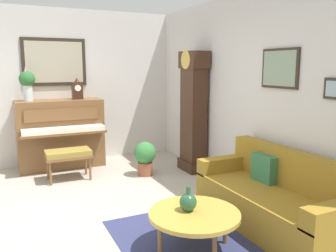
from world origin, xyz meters
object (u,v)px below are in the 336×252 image
at_px(green_jug, 188,202).
at_px(coffee_table, 194,215).
at_px(potted_plant, 145,156).
at_px(flower_vase, 27,82).
at_px(piano, 61,133).
at_px(grandfather_clock, 193,115).
at_px(mantel_clock, 77,89).
at_px(piano_bench, 68,155).
at_px(couch, 275,199).

bearing_deg(green_jug, coffee_table, 31.67).
bearing_deg(potted_plant, flower_vase, -123.75).
bearing_deg(coffee_table, green_jug, -148.33).
height_order(piano, grandfather_clock, grandfather_clock).
bearing_deg(mantel_clock, grandfather_clock, 54.97).
distance_m(piano_bench, couch, 3.19).
relative_size(piano_bench, mantel_clock, 1.84).
bearing_deg(coffee_table, couch, 94.95).
relative_size(grandfather_clock, potted_plant, 3.62).
bearing_deg(piano_bench, piano, 179.03).
bearing_deg(green_jug, flower_vase, -161.47).
relative_size(couch, green_jug, 7.92).
bearing_deg(green_jug, potted_plant, 168.30).
distance_m(piano_bench, grandfather_clock, 2.14).
height_order(piano, coffee_table, piano).
height_order(piano_bench, grandfather_clock, grandfather_clock).
xyz_separation_m(coffee_table, mantel_clock, (-3.53, -0.39, 1.00)).
bearing_deg(green_jug, couch, 91.75).
bearing_deg(couch, grandfather_clock, 174.35).
distance_m(flower_vase, potted_plant, 2.32).
relative_size(flower_vase, green_jug, 2.42).
bearing_deg(mantel_clock, potted_plant, 37.20).
bearing_deg(coffee_table, piano_bench, -165.20).
distance_m(piano, grandfather_clock, 2.36).
xyz_separation_m(piano, coffee_table, (3.53, 0.71, -0.23)).
bearing_deg(couch, piano, -152.50).
relative_size(mantel_clock, flower_vase, 0.66).
relative_size(piano, couch, 0.76).
xyz_separation_m(grandfather_clock, mantel_clock, (-1.19, -1.69, 0.41)).
bearing_deg(mantel_clock, couch, 23.14).
distance_m(couch, green_jug, 1.13).
distance_m(piano, mantel_clock, 0.83).
height_order(grandfather_clock, coffee_table, grandfather_clock).
height_order(couch, mantel_clock, mantel_clock).
height_order(piano, mantel_clock, mantel_clock).
height_order(grandfather_clock, couch, grandfather_clock).
distance_m(piano, piano_bench, 0.83).
relative_size(grandfather_clock, couch, 1.07).
distance_m(mantel_clock, green_jug, 3.60).
height_order(piano_bench, potted_plant, potted_plant).
relative_size(piano_bench, potted_plant, 1.25).
height_order(coffee_table, potted_plant, potted_plant).
relative_size(coffee_table, mantel_clock, 2.32).
xyz_separation_m(grandfather_clock, potted_plant, (-0.08, -0.85, -0.64)).
bearing_deg(potted_plant, coffee_table, -10.58).
height_order(mantel_clock, potted_plant, mantel_clock).
height_order(piano_bench, coffee_table, piano_bench).
bearing_deg(grandfather_clock, flower_vase, -115.32).
xyz_separation_m(piano, mantel_clock, (0.00, 0.32, 0.76)).
height_order(couch, potted_plant, couch).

